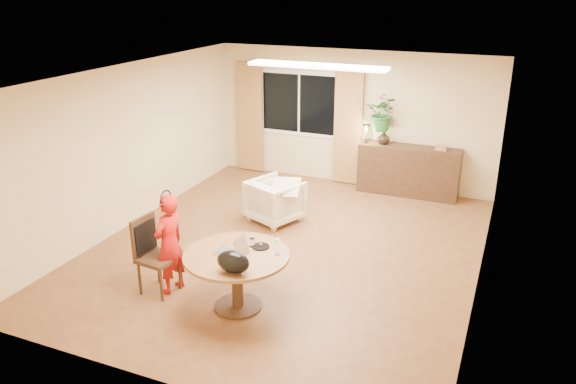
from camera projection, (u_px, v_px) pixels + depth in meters
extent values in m
plane|color=brown|center=(287.00, 249.00, 8.47)|extent=(6.50, 6.50, 0.00)
plane|color=white|center=(287.00, 75.00, 7.55)|extent=(6.50, 6.50, 0.00)
plane|color=#D4BA8A|center=(352.00, 118.00, 10.81)|extent=(5.50, 0.00, 5.50)
plane|color=#D4BA8A|center=(129.00, 146.00, 9.00)|extent=(0.00, 6.50, 6.50)
plane|color=#D4BA8A|center=(489.00, 194.00, 7.01)|extent=(0.00, 6.50, 6.50)
cube|color=white|center=(299.00, 104.00, 11.12)|extent=(1.70, 0.02, 1.30)
cube|color=black|center=(299.00, 104.00, 11.11)|extent=(1.55, 0.01, 1.15)
cube|color=white|center=(299.00, 104.00, 11.11)|extent=(0.04, 0.01, 1.15)
cube|color=brown|center=(250.00, 117.00, 11.56)|extent=(0.55, 0.08, 2.25)
cube|color=brown|center=(348.00, 127.00, 10.80)|extent=(0.55, 0.08, 2.25)
cube|color=white|center=(317.00, 66.00, 8.59)|extent=(2.20, 0.35, 0.05)
cylinder|color=brown|center=(236.00, 256.00, 6.71)|extent=(1.28, 1.28, 0.04)
cylinder|color=black|center=(237.00, 282.00, 6.84)|extent=(0.14, 0.14, 0.69)
cylinder|color=black|center=(238.00, 306.00, 6.96)|extent=(0.59, 0.59, 0.03)
imported|color=red|center=(170.00, 244.00, 7.12)|extent=(0.53, 0.39, 1.33)
imported|color=beige|center=(275.00, 201.00, 9.34)|extent=(1.01, 1.02, 0.72)
cube|color=black|center=(408.00, 171.00, 10.46)|extent=(1.86, 0.45, 0.93)
imported|color=black|center=(384.00, 137.00, 10.44)|extent=(0.27, 0.27, 0.25)
imported|color=#306325|center=(383.00, 113.00, 10.29)|extent=(0.61, 0.53, 0.66)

